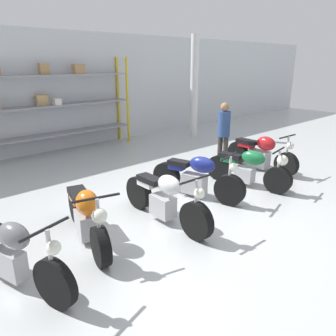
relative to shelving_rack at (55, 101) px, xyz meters
name	(u,v)px	position (x,y,z in m)	size (l,w,h in m)	color
ground_plane	(182,207)	(-0.06, -5.44, -1.58)	(30.00, 30.00, 0.00)	#B2B7B7
back_wall	(47,92)	(-0.06, 0.37, 0.22)	(30.00, 0.08, 3.60)	silver
shelving_rack	(55,101)	(0.00, 0.00, 0.00)	(4.64, 0.63, 2.84)	gold
support_pillar	(194,87)	(4.68, -1.25, 0.22)	(0.28, 0.28, 3.60)	silver
motorcycle_grey	(10,252)	(-3.24, -5.65, -1.13)	(0.87, 2.12, 1.00)	black
motorcycle_orange	(86,215)	(-2.02, -5.32, -1.15)	(0.83, 2.02, 1.00)	black
motorcycle_white	(165,199)	(-0.71, -5.67, -1.15)	(0.63, 2.17, 1.01)	black
motorcycle_blue	(197,177)	(0.52, -5.28, -1.16)	(0.84, 2.06, 1.00)	black
motorcycle_green	(248,168)	(1.82, -5.63, -1.16)	(0.67, 2.00, 0.96)	black
motorcycle_red	(261,153)	(3.11, -5.13, -1.16)	(0.67, 2.08, 1.01)	black
person_near_rack	(224,130)	(2.56, -4.33, -0.58)	(0.33, 0.33, 1.70)	#38332D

